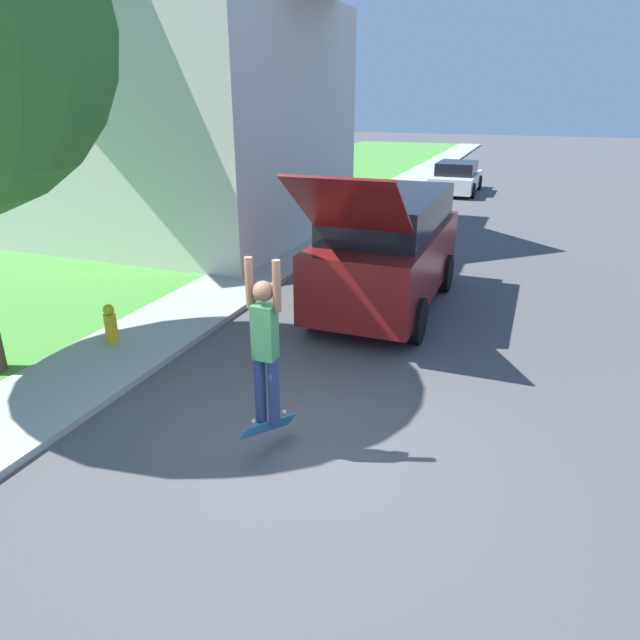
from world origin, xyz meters
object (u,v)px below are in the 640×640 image
Objects in this scene: suv_parked at (388,248)px; skateboarder at (265,342)px; fire_hydrant at (111,325)px; skateboard at (268,425)px; car_down_street at (456,178)px.

suv_parked is 5.35m from skateboarder.
skateboard is at bearing -24.66° from fire_hydrant.
car_down_street is (-0.87, 15.04, -0.59)m from suv_parked.
suv_parked is at bearing 89.95° from skateboarder.
skateboarder is 2.86× the size of fire_hydrant.
skateboarder reaches higher than fire_hydrant.
suv_parked reaches higher than skateboarder.
skateboarder is 1.12m from skateboard.
car_down_street is 18.83m from fire_hydrant.
car_down_street reaches higher than skateboard.
skateboarder is at bearing -63.83° from skateboard.
suv_parked is 15.08m from car_down_street.
skateboarder reaches higher than skateboard.
suv_parked reaches higher than skateboard.
skateboard is 4.07m from fire_hydrant.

